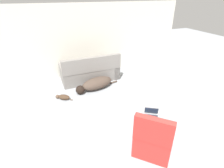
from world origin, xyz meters
name	(u,v)px	position (x,y,z in m)	size (l,w,h in m)	color
ground_plane	(163,159)	(0.00, 0.00, 0.00)	(20.00, 20.00, 0.00)	#999EA3
wall_back	(91,40)	(0.00, 4.30, 1.20)	(6.93, 0.06, 2.41)	silver
couch	(90,72)	(-0.28, 3.67, 0.29)	(1.91, 0.91, 0.91)	gray
dog	(96,84)	(-0.31, 2.96, 0.18)	(1.48, 0.67, 0.36)	#4C3D33
cat	(63,97)	(-1.35, 2.75, 0.07)	(0.46, 0.38, 0.14)	#473323
laptop_open	(151,113)	(0.52, 1.15, 0.07)	(0.43, 0.42, 0.21)	#2D2D33
side_chair	(153,139)	(-0.07, 0.24, 0.31)	(0.93, 0.93, 0.95)	#B72D28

